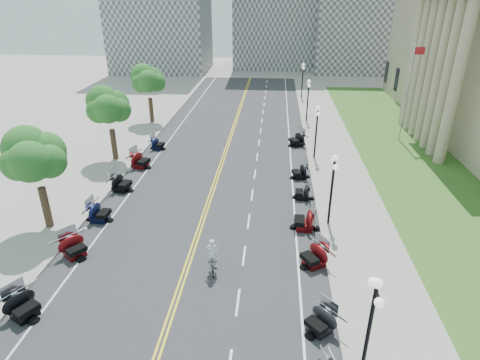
{
  "coord_description": "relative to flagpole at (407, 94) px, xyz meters",
  "views": [
    {
      "loc": [
        4.7,
        -19.78,
        14.33
      ],
      "look_at": [
        2.39,
        6.39,
        2.0
      ],
      "focal_mm": 30.0,
      "sensor_mm": 36.0,
      "label": 1
    }
  ],
  "objects": [
    {
      "name": "motorcycle_n_4",
      "position": [
        -10.83,
        -27.57,
        -4.35
      ],
      "size": [
        2.63,
        2.63,
        1.3
      ],
      "primitive_type": null,
      "rotation": [
        0.0,
        0.0,
        -0.82
      ],
      "color": "black",
      "rests_on": "road"
    },
    {
      "name": "motorcycle_s_7",
      "position": [
        -25.17,
        -14.15,
        -4.26
      ],
      "size": [
        2.45,
        2.45,
        1.49
      ],
      "primitive_type": null,
      "rotation": [
        0.0,
        0.0,
        1.4
      ],
      "color": "black",
      "rests_on": "road"
    },
    {
      "name": "motorcycle_n_10",
      "position": [
        -10.9,
        -2.52,
        -4.26
      ],
      "size": [
        2.9,
        2.9,
        1.49
      ],
      "primitive_type": null,
      "rotation": [
        0.0,
        0.0,
        -1.04
      ],
      "color": "black",
      "rests_on": "road"
    },
    {
      "name": "tree_2",
      "position": [
        -28.0,
        -20.0,
        -0.25
      ],
      "size": [
        4.8,
        4.8,
        9.2
      ],
      "primitive_type": null,
      "color": "#235619",
      "rests_on": "sidewalk_south"
    },
    {
      "name": "motorcycle_s_5",
      "position": [
        -24.88,
        -22.9,
        -4.29
      ],
      "size": [
        2.85,
        2.85,
        1.42
      ],
      "primitive_type": null,
      "rotation": [
        0.0,
        0.0,
        0.91
      ],
      "color": "#590A0C",
      "rests_on": "road"
    },
    {
      "name": "edge_line_north",
      "position": [
        -11.6,
        -12.0,
        -4.99
      ],
      "size": [
        0.12,
        90.0,
        0.0
      ],
      "primitive_type": "cube",
      "color": "white",
      "rests_on": "road"
    },
    {
      "name": "distant_block_a",
      "position": [
        -36.0,
        40.0,
        8.0
      ],
      "size": [
        18.0,
        14.0,
        26.0
      ],
      "primitive_type": "cube",
      "color": "gray",
      "rests_on": "ground"
    },
    {
      "name": "motorcycle_s_6",
      "position": [
        -25.04,
        -18.79,
        -4.29
      ],
      "size": [
        2.15,
        2.15,
        1.42
      ],
      "primitive_type": null,
      "rotation": [
        0.0,
        0.0,
        1.51
      ],
      "color": "black",
      "rests_on": "road"
    },
    {
      "name": "lane_dash_13",
      "position": [
        -14.8,
        6.0,
        -4.99
      ],
      "size": [
        0.12,
        2.0,
        0.0
      ],
      "primitive_type": "cube",
      "color": "white",
      "rests_on": "road"
    },
    {
      "name": "street_lamp_4",
      "position": [
        -9.4,
        6.0,
        -2.4
      ],
      "size": [
        0.5,
        1.2,
        4.9
      ],
      "primitive_type": null,
      "color": "black",
      "rests_on": "sidewalk_north"
    },
    {
      "name": "lane_dash_19",
      "position": [
        -14.8,
        30.0,
        -4.99
      ],
      "size": [
        0.12,
        2.0,
        0.0
      ],
      "primitive_type": "cube",
      "color": "white",
      "rests_on": "road"
    },
    {
      "name": "centerline_yellow_a",
      "position": [
        -18.12,
        -12.0,
        -4.99
      ],
      "size": [
        0.12,
        90.0,
        0.0
      ],
      "primitive_type": "cube",
      "color": "yellow",
      "rests_on": "road"
    },
    {
      "name": "tree_4",
      "position": [
        -28.0,
        4.0,
        -0.25
      ],
      "size": [
        4.8,
        4.8,
        9.2
      ],
      "primitive_type": null,
      "color": "#235619",
      "rests_on": "sidewalk_south"
    },
    {
      "name": "flagpole",
      "position": [
        0.0,
        0.0,
        0.0
      ],
      "size": [
        1.1,
        0.2,
        10.0
      ],
      "primitive_type": null,
      "color": "silver",
      "rests_on": "ground"
    },
    {
      "name": "lane_dash_7",
      "position": [
        -14.8,
        -18.0,
        -4.99
      ],
      "size": [
        0.12,
        2.0,
        0.0
      ],
      "primitive_type": "cube",
      "color": "white",
      "rests_on": "road"
    },
    {
      "name": "street_lamp_1",
      "position": [
        -9.4,
        -30.0,
        -2.4
      ],
      "size": [
        0.5,
        1.2,
        4.9
      ],
      "primitive_type": null,
      "color": "black",
      "rests_on": "sidewalk_north"
    },
    {
      "name": "lane_dash_12",
      "position": [
        -14.8,
        2.0,
        -4.99
      ],
      "size": [
        0.12,
        2.0,
        0.0
      ],
      "primitive_type": "cube",
      "color": "white",
      "rests_on": "road"
    },
    {
      "name": "lane_dash_10",
      "position": [
        -14.8,
        -6.0,
        -4.99
      ],
      "size": [
        0.12,
        2.0,
        0.0
      ],
      "primitive_type": "cube",
      "color": "white",
      "rests_on": "road"
    },
    {
      "name": "sidewalk_north",
      "position": [
        -7.5,
        -12.0,
        -4.92
      ],
      "size": [
        5.0,
        90.0,
        0.15
      ],
      "primitive_type": "cube",
      "color": "#9E9991",
      "rests_on": "ground"
    },
    {
      "name": "lane_dash_17",
      "position": [
        -14.8,
        22.0,
        -4.99
      ],
      "size": [
        0.12,
        2.0,
        0.0
      ],
      "primitive_type": "cube",
      "color": "white",
      "rests_on": "road"
    },
    {
      "name": "motorcycle_s_8",
      "position": [
        -25.13,
        -9.48,
        -4.22
      ],
      "size": [
        2.7,
        2.7,
        1.55
      ],
      "primitive_type": null,
      "rotation": [
        0.0,
        0.0,
        1.32
      ],
      "color": "#590A0C",
      "rests_on": "road"
    },
    {
      "name": "motorcycle_n_8",
      "position": [
        -10.97,
        -10.53,
        -4.34
      ],
      "size": [
        2.32,
        2.32,
        1.32
      ],
      "primitive_type": null,
      "rotation": [
        0.0,
        0.0,
        -1.3
      ],
      "color": "black",
      "rests_on": "road"
    },
    {
      "name": "sidewalk_south",
      "position": [
        -28.5,
        -12.0,
        -4.92
      ],
      "size": [
        5.0,
        90.0,
        0.15
      ],
      "primitive_type": "cube",
      "color": "#9E9991",
      "rests_on": "ground"
    },
    {
      "name": "lane_dash_14",
      "position": [
        -14.8,
        10.0,
        -4.99
      ],
      "size": [
        0.12,
        2.0,
        0.0
      ],
      "primitive_type": "cube",
      "color": "white",
      "rests_on": "road"
    },
    {
      "name": "edge_line_south",
      "position": [
        -24.4,
        -12.0,
        -4.99
      ],
      "size": [
        0.12,
        90.0,
        0.0
      ],
      "primitive_type": "cube",
      "color": "white",
      "rests_on": "road"
    },
    {
      "name": "motorcycle_s_9",
      "position": [
        -24.84,
        -4.8,
        -4.37
      ],
      "size": [
        2.14,
        2.14,
        1.26
      ],
      "primitive_type": null,
      "rotation": [
        0.0,
        0.0,
        1.35
      ],
      "color": "black",
      "rests_on": "road"
    },
    {
      "name": "lane_dash_6",
      "position": [
        -14.8,
        -22.0,
        -4.99
      ],
      "size": [
        0.12,
        2.0,
        0.0
      ],
      "primitive_type": "cube",
      "color": "white",
      "rests_on": "road"
    },
    {
      "name": "cyclist_rider",
      "position": [
        -16.44,
        -23.67,
        -3.07
      ],
      "size": [
        0.66,
        0.43,
        1.81
      ],
      "primitive_type": "imported",
      "rotation": [
        0.0,
        0.0,
        3.14
      ],
      "color": "white",
      "rests_on": "bicycle"
    },
    {
      "name": "bicycle",
      "position": [
        -16.44,
        -23.67,
        -4.49
      ],
      "size": [
        0.8,
        1.76,
        1.02
      ],
      "primitive_type": "imported",
      "rotation": [
        0.0,
        0.0,
        0.19
      ],
      "color": "#A51414",
      "rests_on": "road"
    },
    {
      "name": "street_lamp_2",
      "position": [
        -9.4,
        -18.0,
        -2.4
      ],
      "size": [
        0.5,
        1.2,
        4.9
      ],
      "primitive_type": null,
      "color": "black",
      "rests_on": "sidewalk_north"
    },
    {
      "name": "centerline_yellow_b",
      "position": [
        -17.88,
        -12.0,
        -4.99
      ],
      "size": [
        0.12,
        90.0,
        0.0
      ],
      "primitive_type": "cube",
      "color": "yellow",
      "rests_on": "road"
    },
    {
      "name": "motorcycle_n_7",
      "position": [
        -10.91,
        -14.27,
        -4.37
      ],
      "size": [
        1.93,
        1.93,
        1.26
      ],
      "primitive_type": null,
      "rotation": [
        0.0,
        0.0,
        -1.65
      ],
      "color": "black",
      "rests_on": "road"
    },
    {
      "name": "distant_block_c",
      "position": [
        4.0,
        43.0,
        6.0
      ],
      "size": [
        20.0,
        14.0,
        22.0
      ],
      "primitive_type": "cube",
      "color": "gray",
      "rests_on": "ground"
    },
    {
      "name": "lane_dash_9",
      "position": [
        -14.8,
        -10.0,
        -4.99
      ],
      "size": [
        0.12,
        2.0,
        0.0
      ],
      "primitive_type": "cube",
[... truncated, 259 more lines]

